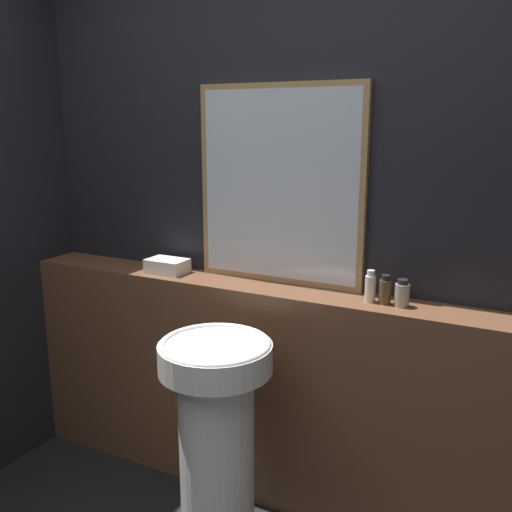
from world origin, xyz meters
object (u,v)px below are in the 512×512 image
object	(u,v)px
conditioner_bottle	(385,291)
towel_stack	(167,266)
shampoo_bottle	(370,287)
mirror	(279,186)
pedestal_sink	(217,437)
lotion_bottle	(402,294)

from	to	relation	value
conditioner_bottle	towel_stack	bearing A→B (deg)	-180.00
shampoo_bottle	conditioner_bottle	world-z (taller)	shampoo_bottle
mirror	towel_stack	distance (m)	0.67
pedestal_sink	shampoo_bottle	distance (m)	0.83
conditioner_bottle	lotion_bottle	distance (m)	0.07
towel_stack	shampoo_bottle	size ratio (longest dim) A/B	1.46
pedestal_sink	towel_stack	xyz separation A→B (m)	(-0.53, 0.44, 0.51)
pedestal_sink	mirror	xyz separation A→B (m)	(0.00, 0.54, 0.91)
pedestal_sink	towel_stack	distance (m)	0.86
pedestal_sink	towel_stack	bearing A→B (deg)	140.20
pedestal_sink	mirror	world-z (taller)	mirror
towel_stack	conditioner_bottle	bearing A→B (deg)	0.00
shampoo_bottle	conditioner_bottle	xyz separation A→B (m)	(0.06, 0.00, -0.01)
mirror	towel_stack	world-z (taller)	mirror
mirror	shampoo_bottle	size ratio (longest dim) A/B	6.67
conditioner_bottle	lotion_bottle	size ratio (longest dim) A/B	1.08
mirror	conditioner_bottle	size ratio (longest dim) A/B	7.35
pedestal_sink	shampoo_bottle	xyz separation A→B (m)	(0.45, 0.44, 0.54)
pedestal_sink	shampoo_bottle	world-z (taller)	shampoo_bottle
pedestal_sink	conditioner_bottle	size ratio (longest dim) A/B	7.74
shampoo_bottle	conditioner_bottle	size ratio (longest dim) A/B	1.10
mirror	lotion_bottle	size ratio (longest dim) A/B	7.96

